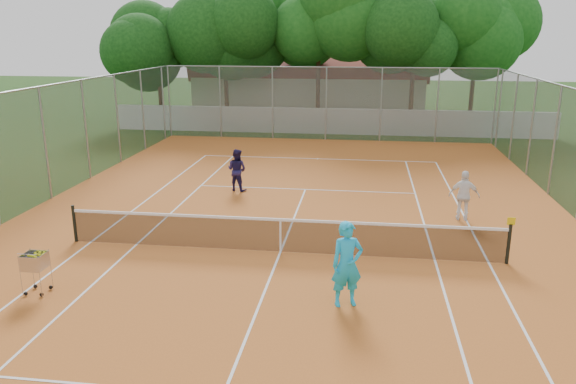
# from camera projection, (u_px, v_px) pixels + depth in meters

# --- Properties ---
(ground) EXTENTS (120.00, 120.00, 0.00)m
(ground) POSITION_uv_depth(u_px,v_px,m) (281.00, 252.00, 15.33)
(ground) COLOR #18360E
(ground) RESTS_ON ground
(court_pad) EXTENTS (18.00, 34.00, 0.02)m
(court_pad) POSITION_uv_depth(u_px,v_px,m) (281.00, 252.00, 15.33)
(court_pad) COLOR #BC6324
(court_pad) RESTS_ON ground
(court_lines) EXTENTS (10.98, 23.78, 0.01)m
(court_lines) POSITION_uv_depth(u_px,v_px,m) (281.00, 252.00, 15.33)
(court_lines) COLOR white
(court_lines) RESTS_ON court_pad
(tennis_net) EXTENTS (11.88, 0.10, 0.98)m
(tennis_net) POSITION_uv_depth(u_px,v_px,m) (280.00, 235.00, 15.20)
(tennis_net) COLOR black
(tennis_net) RESTS_ON court_pad
(perimeter_fence) EXTENTS (18.00, 34.00, 4.00)m
(perimeter_fence) POSITION_uv_depth(u_px,v_px,m) (280.00, 182.00, 14.79)
(perimeter_fence) COLOR slate
(perimeter_fence) RESTS_ON ground
(boundary_wall) EXTENTS (26.00, 0.30, 1.50)m
(boundary_wall) POSITION_uv_depth(u_px,v_px,m) (328.00, 121.00, 33.24)
(boundary_wall) COLOR silver
(boundary_wall) RESTS_ON ground
(clubhouse) EXTENTS (16.40, 9.00, 4.40)m
(clubhouse) POSITION_uv_depth(u_px,v_px,m) (311.00, 82.00, 42.63)
(clubhouse) COLOR beige
(clubhouse) RESTS_ON ground
(tropical_trees) EXTENTS (29.00, 19.00, 10.00)m
(tropical_trees) POSITION_uv_depth(u_px,v_px,m) (333.00, 46.00, 34.94)
(tropical_trees) COLOR #0E380F
(tropical_trees) RESTS_ON ground
(player_near) EXTENTS (0.81, 0.67, 1.91)m
(player_near) POSITION_uv_depth(u_px,v_px,m) (347.00, 264.00, 12.10)
(player_near) COLOR #1CB6EE
(player_near) RESTS_ON court_pad
(player_far_left) EXTENTS (0.93, 0.82, 1.59)m
(player_far_left) POSITION_uv_depth(u_px,v_px,m) (237.00, 170.00, 21.11)
(player_far_left) COLOR #1D1848
(player_far_left) RESTS_ON court_pad
(player_far_right) EXTENTS (0.98, 0.50, 1.61)m
(player_far_right) POSITION_uv_depth(u_px,v_px,m) (464.00, 196.00, 17.74)
(player_far_right) COLOR white
(player_far_right) RESTS_ON court_pad
(ball_hopper) EXTENTS (0.57, 0.57, 1.05)m
(ball_hopper) POSITION_uv_depth(u_px,v_px,m) (36.00, 272.00, 12.78)
(ball_hopper) COLOR #B6B8BE
(ball_hopper) RESTS_ON court_pad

